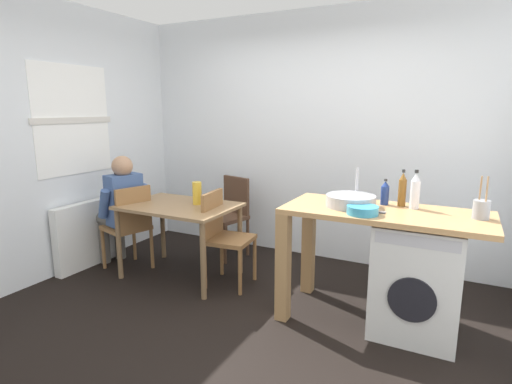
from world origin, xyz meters
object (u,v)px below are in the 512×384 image
(chair_spare_by_wall, at_px, (230,212))
(seated_person, at_px, (121,205))
(mixing_bowl, at_px, (363,210))
(vase, at_px, (197,193))
(washing_machine, at_px, (417,278))
(bottle_squat_brown, at_px, (402,190))
(chair_person_seat, at_px, (130,223))
(bottle_clear_small, at_px, (415,191))
(bottle_tall_green, at_px, (385,193))
(dining_table, at_px, (179,214))
(chair_opposite, at_px, (223,233))
(utensil_crock, at_px, (481,209))

(chair_spare_by_wall, distance_m, seated_person, 1.19)
(mixing_bowl, distance_m, vase, 1.73)
(washing_machine, bearing_deg, chair_spare_by_wall, 158.80)
(bottle_squat_brown, height_order, mixing_bowl, bottle_squat_brown)
(chair_person_seat, bearing_deg, bottle_clear_small, -68.30)
(bottle_tall_green, relative_size, bottle_squat_brown, 0.71)
(dining_table, bearing_deg, chair_opposite, 5.11)
(bottle_tall_green, distance_m, bottle_clear_small, 0.23)
(bottle_tall_green, bearing_deg, utensil_crock, -11.39)
(chair_spare_by_wall, relative_size, utensil_crock, 3.00)
(utensil_crock, bearing_deg, bottle_clear_small, 167.06)
(bottle_clear_small, bearing_deg, dining_table, -177.09)
(mixing_bowl, bearing_deg, chair_opposite, 168.17)
(seated_person, xyz_separation_m, bottle_clear_small, (2.85, 0.18, 0.38))
(chair_spare_by_wall, distance_m, bottle_clear_small, 2.20)
(bottle_clear_small, bearing_deg, chair_spare_by_wall, 161.92)
(bottle_squat_brown, bearing_deg, mixing_bowl, -118.00)
(chair_person_seat, xyz_separation_m, bottle_tall_green, (2.47, 0.26, 0.50))
(bottle_squat_brown, xyz_separation_m, bottle_clear_small, (0.10, -0.05, 0.00))
(chair_spare_by_wall, xyz_separation_m, mixing_bowl, (1.72, -1.01, 0.45))
(chair_person_seat, xyz_separation_m, washing_machine, (2.78, 0.08, -0.08))
(utensil_crock, height_order, vase, utensil_crock)
(chair_spare_by_wall, height_order, vase, vase)
(bottle_tall_green, distance_m, vase, 1.78)
(bottle_tall_green, bearing_deg, dining_table, -175.79)
(seated_person, bearing_deg, chair_opposite, -67.49)
(bottle_squat_brown, bearing_deg, chair_spare_by_wall, 162.29)
(chair_spare_by_wall, height_order, bottle_tall_green, bottle_tall_green)
(washing_machine, xyz_separation_m, bottle_tall_green, (-0.30, 0.19, 0.58))
(chair_opposite, bearing_deg, mixing_bowl, 72.43)
(washing_machine, height_order, bottle_squat_brown, bottle_squat_brown)
(mixing_bowl, distance_m, utensil_crock, 0.80)
(vase, bearing_deg, washing_machine, -4.01)
(bottle_squat_brown, bearing_deg, dining_table, -175.68)
(utensil_crock, relative_size, vase, 1.33)
(washing_machine, xyz_separation_m, bottle_clear_small, (-0.08, 0.15, 0.62))
(chair_spare_by_wall, distance_m, bottle_tall_green, 1.98)
(washing_machine, xyz_separation_m, bottle_squat_brown, (-0.18, 0.20, 0.62))
(chair_spare_by_wall, xyz_separation_m, bottle_squat_brown, (1.93, -0.62, 0.54))
(mixing_bowl, bearing_deg, bottle_tall_green, 77.54)
(bottle_clear_small, bearing_deg, chair_person_seat, -175.11)
(chair_opposite, relative_size, chair_spare_by_wall, 1.00)
(chair_spare_by_wall, bearing_deg, washing_machine, 174.01)
(bottle_tall_green, height_order, vase, bottle_tall_green)
(vase, bearing_deg, chair_person_seat, -162.41)
(chair_opposite, bearing_deg, utensil_crock, 83.29)
(chair_person_seat, xyz_separation_m, vase, (0.70, 0.22, 0.34))
(mixing_bowl, xyz_separation_m, vase, (-1.69, 0.34, -0.10))
(bottle_squat_brown, xyz_separation_m, mixing_bowl, (-0.21, -0.40, -0.10))
(washing_machine, bearing_deg, seated_person, -179.42)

